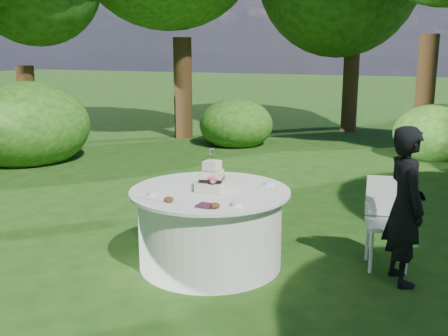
{
  "coord_description": "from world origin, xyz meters",
  "views": [
    {
      "loc": [
        2.13,
        -4.42,
        2.1
      ],
      "look_at": [
        0.15,
        0.0,
        1.0
      ],
      "focal_mm": 42.0,
      "sensor_mm": 36.0,
      "label": 1
    }
  ],
  "objects_px": {
    "chair": "(387,215)",
    "napkins": "(205,206)",
    "cake": "(212,179)",
    "guest": "(405,206)",
    "table": "(210,227)"
  },
  "relations": [
    {
      "from": "napkins",
      "to": "chair",
      "type": "height_order",
      "value": "chair"
    },
    {
      "from": "guest",
      "to": "chair",
      "type": "distance_m",
      "value": 0.44
    },
    {
      "from": "cake",
      "to": "guest",
      "type": "bearing_deg",
      "value": 12.47
    },
    {
      "from": "chair",
      "to": "napkins",
      "type": "bearing_deg",
      "value": -138.54
    },
    {
      "from": "napkins",
      "to": "table",
      "type": "bearing_deg",
      "value": 111.55
    },
    {
      "from": "guest",
      "to": "cake",
      "type": "height_order",
      "value": "guest"
    },
    {
      "from": "napkins",
      "to": "guest",
      "type": "bearing_deg",
      "value": 29.39
    },
    {
      "from": "napkins",
      "to": "chair",
      "type": "bearing_deg",
      "value": 41.46
    },
    {
      "from": "cake",
      "to": "chair",
      "type": "bearing_deg",
      "value": 24.96
    },
    {
      "from": "guest",
      "to": "table",
      "type": "bearing_deg",
      "value": 73.59
    },
    {
      "from": "napkins",
      "to": "cake",
      "type": "relative_size",
      "value": 0.34
    },
    {
      "from": "guest",
      "to": "cake",
      "type": "xyz_separation_m",
      "value": [
        -1.74,
        -0.38,
        0.16
      ]
    },
    {
      "from": "table",
      "to": "chair",
      "type": "distance_m",
      "value": 1.74
    },
    {
      "from": "guest",
      "to": "table",
      "type": "height_order",
      "value": "guest"
    },
    {
      "from": "guest",
      "to": "cake",
      "type": "relative_size",
      "value": 3.53
    }
  ]
}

